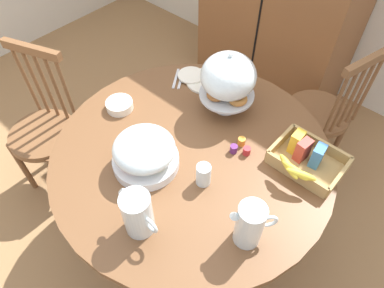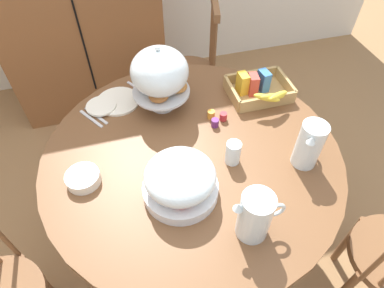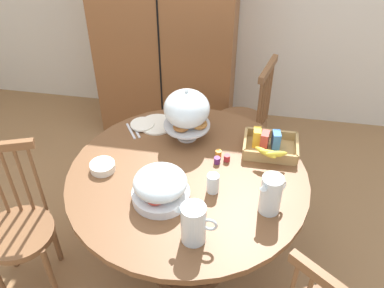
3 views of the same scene
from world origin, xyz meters
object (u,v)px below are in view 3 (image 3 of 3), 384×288
(china_plate_large, at_px, (157,124))
(china_plate_small, at_px, (142,124))
(cereal_basket, at_px, (269,146))
(fruit_platter_covered, at_px, (160,186))
(wooden_armoire, at_px, (167,23))
(pastry_stand_with_dome, at_px, (187,110))
(cereal_bowl, at_px, (103,167))
(windsor_chair_by_cabinet, at_px, (244,124))
(orange_juice_pitcher, at_px, (271,196))
(dining_table, at_px, (188,199))
(windsor_chair_facing_door, at_px, (19,230))
(drinking_glass, at_px, (213,183))
(milk_pitcher, at_px, (194,225))

(china_plate_large, bearing_deg, china_plate_small, -162.40)
(cereal_basket, bearing_deg, fruit_platter_covered, -138.22)
(wooden_armoire, relative_size, china_plate_small, 13.07)
(pastry_stand_with_dome, height_order, fruit_platter_covered, pastry_stand_with_dome)
(cereal_bowl, bearing_deg, windsor_chair_by_cabinet, 52.87)
(orange_juice_pitcher, relative_size, cereal_basket, 0.69)
(dining_table, distance_m, china_plate_large, 0.54)
(wooden_armoire, height_order, china_plate_small, wooden_armoire)
(windsor_chair_facing_door, xyz_separation_m, drinking_glass, (1.07, 0.21, 0.34))
(china_plate_small, bearing_deg, wooden_armoire, 93.49)
(wooden_armoire, height_order, china_plate_large, wooden_armoire)
(cereal_bowl, relative_size, drinking_glass, 1.27)
(windsor_chair_by_cabinet, distance_m, drinking_glass, 1.09)
(drinking_glass, bearing_deg, cereal_bowl, 174.49)
(dining_table, distance_m, china_plate_small, 0.57)
(pastry_stand_with_dome, xyz_separation_m, milk_pitcher, (0.17, -0.76, -0.10))
(pastry_stand_with_dome, relative_size, milk_pitcher, 1.63)
(pastry_stand_with_dome, bearing_deg, cereal_bowl, -137.93)
(china_plate_small, distance_m, drinking_glass, 0.72)
(wooden_armoire, height_order, windsor_chair_by_cabinet, wooden_armoire)
(drinking_glass, bearing_deg, dining_table, 147.39)
(wooden_armoire, height_order, milk_pitcher, wooden_armoire)
(milk_pitcher, relative_size, drinking_glass, 1.92)
(orange_juice_pitcher, distance_m, china_plate_large, 0.95)
(milk_pitcher, bearing_deg, cereal_basket, 65.26)
(wooden_armoire, relative_size, orange_juice_pitcher, 9.01)
(china_plate_small, bearing_deg, dining_table, -47.59)
(wooden_armoire, distance_m, pastry_stand_with_dome, 1.17)
(china_plate_large, bearing_deg, windsor_chair_facing_door, -131.17)
(windsor_chair_facing_door, bearing_deg, cereal_bowl, 31.33)
(cereal_basket, bearing_deg, china_plate_large, 168.52)
(windsor_chair_by_cabinet, bearing_deg, cereal_basket, -75.18)
(windsor_chair_facing_door, relative_size, cereal_basket, 3.09)
(wooden_armoire, height_order, pastry_stand_with_dome, wooden_armoire)
(orange_juice_pitcher, distance_m, drinking_glass, 0.31)
(dining_table, distance_m, pastry_stand_with_dome, 0.51)
(pastry_stand_with_dome, distance_m, orange_juice_pitcher, 0.73)
(china_plate_large, bearing_deg, cereal_bowl, -113.04)
(milk_pitcher, height_order, cereal_basket, milk_pitcher)
(windsor_chair_by_cabinet, xyz_separation_m, fruit_platter_covered, (-0.36, -1.13, 0.37))
(windsor_chair_by_cabinet, relative_size, fruit_platter_covered, 3.25)
(fruit_platter_covered, relative_size, orange_juice_pitcher, 1.38)
(pastry_stand_with_dome, bearing_deg, cereal_basket, -6.09)
(windsor_chair_by_cabinet, relative_size, milk_pitcher, 4.61)
(windsor_chair_by_cabinet, distance_m, milk_pitcher, 1.42)
(windsor_chair_by_cabinet, xyz_separation_m, china_plate_large, (-0.54, -0.51, 0.29))
(dining_table, distance_m, drinking_glass, 0.30)
(dining_table, bearing_deg, wooden_armoire, 106.41)
(cereal_bowl, bearing_deg, cereal_basket, 19.32)
(windsor_chair_facing_door, xyz_separation_m, fruit_platter_covered, (0.81, 0.11, 0.37))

